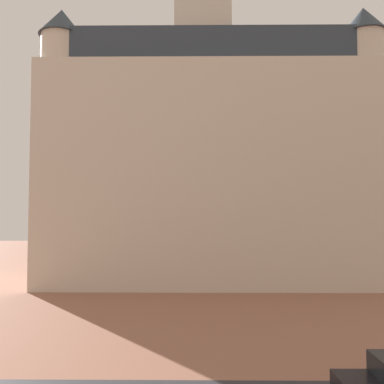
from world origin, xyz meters
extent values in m
cube|color=beige|center=(1.65, 30.83, 8.00)|extent=(24.89, 11.12, 15.99)
cube|color=#2D3842|center=(1.65, 30.83, 17.19)|extent=(22.90, 10.23, 2.40)
cube|color=beige|center=(1.03, 30.83, 15.81)|extent=(4.47, 4.47, 31.62)
cylinder|color=beige|center=(-9.30, 26.77, 9.05)|extent=(2.80, 2.80, 18.09)
cone|color=#2D3842|center=(-9.30, 26.77, 19.09)|extent=(3.20, 3.20, 2.00)
cylinder|color=beige|center=(12.59, 26.77, 9.07)|extent=(2.80, 2.80, 18.13)
cone|color=#2D3842|center=(12.59, 26.77, 19.13)|extent=(3.20, 3.20, 2.00)
camera|label=1|loc=(0.46, -0.85, 5.43)|focal=36.46mm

